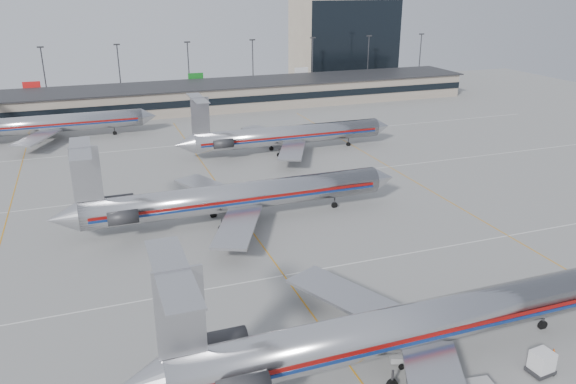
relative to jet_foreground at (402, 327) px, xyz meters
name	(u,v)px	position (x,y,z in m)	size (l,w,h in m)	color
ground	(320,325)	(-3.96, 7.51, -3.59)	(260.00, 260.00, 0.00)	gray
apron_markings	(284,275)	(-3.96, 17.51, -3.58)	(160.00, 0.15, 0.02)	silver
terminal	(164,99)	(-3.96, 105.48, -0.43)	(162.00, 17.00, 6.25)	gray
light_mast_row	(155,69)	(-3.96, 119.51, 5.00)	(163.60, 0.40, 15.28)	#38383D
distant_building	(343,40)	(58.04, 135.51, 8.91)	(30.00, 20.00, 25.00)	tan
jet_foreground	(402,327)	(0.00, 0.00, 0.00)	(47.21, 27.80, 12.36)	#B8B8BD
jet_second_row	(231,197)	(-5.56, 33.63, -0.05)	(46.59, 27.44, 12.20)	#B8B8BD
jet_third_row	(285,135)	(11.96, 61.91, -0.23)	(42.25, 25.99, 11.55)	#B8B8BD
jet_back_row	(43,124)	(-30.57, 86.32, -0.17)	(43.03, 26.47, 11.77)	#B8B8BD
uld_container	(542,363)	(10.25, -4.98, -2.55)	(2.10, 1.81, 2.05)	#2D2D30
belt_loader	(413,355)	(1.29, -0.13, -2.96)	(4.54, 2.65, 2.33)	#9D9D9D
ramp_worker_near	(416,380)	(-0.46, -3.30, -2.60)	(0.72, 0.47, 1.98)	#97E615
ramp_worker_far	(446,360)	(3.35, -1.84, -2.79)	(0.78, 0.61, 1.60)	#D6E715
cone_right	(554,351)	(13.23, -3.35, -3.31)	(0.41, 0.41, 0.55)	#D84C07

